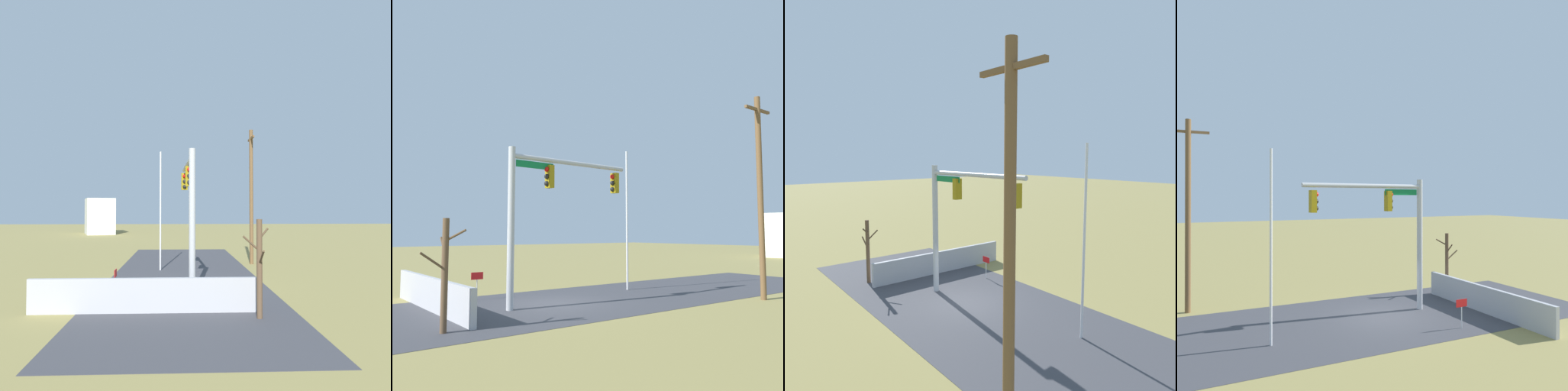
# 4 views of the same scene
# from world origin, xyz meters

# --- Properties ---
(ground_plane) EXTENTS (160.00, 160.00, 0.00)m
(ground_plane) POSITION_xyz_m (0.00, 0.00, 0.00)
(ground_plane) COLOR olive
(road_surface) EXTENTS (28.00, 8.00, 0.01)m
(road_surface) POSITION_xyz_m (-4.00, 0.00, 0.01)
(road_surface) COLOR #3D3D42
(road_surface) RESTS_ON ground_plane
(sidewalk_corner) EXTENTS (6.00, 6.00, 0.01)m
(sidewalk_corner) POSITION_xyz_m (3.18, 0.27, 0.00)
(sidewalk_corner) COLOR #B7B5AD
(sidewalk_corner) RESTS_ON ground_plane
(retaining_fence) EXTENTS (0.20, 8.38, 1.27)m
(retaining_fence) POSITION_xyz_m (4.61, -1.55, 0.63)
(retaining_fence) COLOR #A8A8AD
(retaining_fence) RESTS_ON ground_plane
(signal_mast) EXTENTS (6.20, 0.57, 6.39)m
(signal_mast) POSITION_xyz_m (0.57, 0.20, 4.43)
(signal_mast) COLOR #B2B5BA
(signal_mast) RESTS_ON ground_plane
(flagpole) EXTENTS (0.10, 0.10, 7.34)m
(flagpole) POSITION_xyz_m (-5.49, -1.43, 3.67)
(flagpole) COLOR silver
(flagpole) RESTS_ON ground_plane
(utility_pole) EXTENTS (1.90, 0.26, 9.27)m
(utility_pole) POSITION_xyz_m (-8.10, 4.72, 4.80)
(utility_pole) COLOR brown
(utility_pole) RESTS_ON ground_plane
(bare_tree) EXTENTS (1.27, 1.02, 3.43)m
(bare_tree) POSITION_xyz_m (5.50, 2.49, 1.78)
(bare_tree) COLOR brown
(bare_tree) RESTS_ON ground_plane
(open_sign) EXTENTS (0.56, 0.04, 1.22)m
(open_sign) POSITION_xyz_m (2.15, -2.98, 0.91)
(open_sign) COLOR silver
(open_sign) RESTS_ON ground_plane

